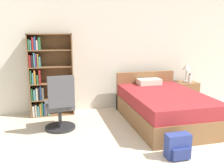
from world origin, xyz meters
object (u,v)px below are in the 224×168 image
table_lamp (187,67)px  office_chair (60,106)px  bookshelf (45,77)px  bed (163,107)px  water_bottle (190,78)px  nightstand (185,94)px  backpack_blue (178,147)px

table_lamp → office_chair: bearing=-163.8°
bookshelf → table_lamp: size_ratio=3.78×
bed → office_chair: size_ratio=2.04×
bed → office_chair: office_chair is taller
table_lamp → bed: bearing=-137.7°
bed → water_bottle: bearing=37.0°
bed → nightstand: bearing=41.5°
bed → office_chair: bearing=178.4°
nightstand → table_lamp: 0.64m
nightstand → water_bottle: 0.41m
bed → nightstand: size_ratio=3.65×
bed → table_lamp: size_ratio=4.64×
backpack_blue → nightstand: bearing=57.7°
backpack_blue → table_lamp: bearing=57.9°
table_lamp → water_bottle: size_ratio=2.09×
office_chair → nightstand: size_ratio=1.79×
bed → backpack_blue: (-0.42, -1.36, -0.14)m
table_lamp → water_bottle: bearing=-86.2°
office_chair → water_bottle: size_ratio=4.75×
bed → nightstand: bed is taller
office_chair → nightstand: (2.96, 0.83, -0.16)m
water_bottle → backpack_blue: bearing=-124.1°
water_bottle → table_lamp: bearing=93.8°
bookshelf → bed: 2.48m
bookshelf → bed: bookshelf is taller
bookshelf → bed: bearing=-24.2°
bookshelf → office_chair: bookshelf is taller
office_chair → water_bottle: office_chair is taller
bed → table_lamp: bearing=42.3°
bookshelf → office_chair: size_ratio=1.66×
office_chair → nightstand: office_chair is taller
water_bottle → backpack_blue: 2.62m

